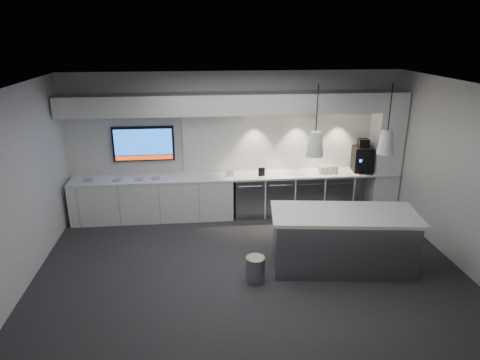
{
  "coord_description": "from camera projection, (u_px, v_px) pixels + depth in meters",
  "views": [
    {
      "loc": [
        -0.81,
        -6.25,
        3.77
      ],
      "look_at": [
        -0.04,
        1.1,
        1.17
      ],
      "focal_mm": 32.0,
      "sensor_mm": 36.0,
      "label": 1
    }
  ],
  "objects": [
    {
      "name": "island",
      "position": [
        342.0,
        240.0,
        7.03
      ],
      "size": [
        2.46,
        1.3,
        0.99
      ],
      "rotation": [
        0.0,
        0.0,
        -0.13
      ],
      "color": "gray",
      "rests_on": "floor"
    },
    {
      "name": "left_base_cabinets",
      "position": [
        153.0,
        199.0,
        8.92
      ],
      "size": [
        3.3,
        0.63,
        0.86
      ],
      "primitive_type": "cube",
      "color": "white",
      "rests_on": "floor"
    },
    {
      "name": "soffit",
      "position": [
        236.0,
        103.0,
        8.46
      ],
      "size": [
        6.9,
        0.6,
        0.4
      ],
      "primitive_type": "cube",
      "color": "white",
      "rests_on": "wall_back"
    },
    {
      "name": "wall_back",
      "position": [
        235.0,
        143.0,
        9.04
      ],
      "size": [
        7.0,
        0.0,
        7.0
      ],
      "primitive_type": "plane",
      "rotation": [
        1.57,
        0.0,
        0.0
      ],
      "color": "silver",
      "rests_on": "floor"
    },
    {
      "name": "cup_cluster",
      "position": [
        328.0,
        170.0,
        9.03
      ],
      "size": [
        0.4,
        0.19,
        0.16
      ],
      "primitive_type": null,
      "color": "silver",
      "rests_on": "back_counter"
    },
    {
      "name": "fridge_unit_c",
      "position": [
        306.0,
        194.0,
        9.24
      ],
      "size": [
        0.6,
        0.61,
        0.85
      ],
      "primitive_type": "cube",
      "color": "gray",
      "rests_on": "floor"
    },
    {
      "name": "sign_black",
      "position": [
        262.0,
        172.0,
        8.86
      ],
      "size": [
        0.14,
        0.05,
        0.18
      ],
      "primitive_type": "cube",
      "rotation": [
        0.0,
        0.0,
        0.2
      ],
      "color": "black",
      "rests_on": "back_counter"
    },
    {
      "name": "wall_left",
      "position": [
        17.0,
        191.0,
        6.35
      ],
      "size": [
        0.0,
        7.0,
        7.0
      ],
      "primitive_type": "plane",
      "rotation": [
        1.57,
        0.0,
        1.57
      ],
      "color": "silver",
      "rests_on": "floor"
    },
    {
      "name": "bin",
      "position": [
        255.0,
        269.0,
        6.72
      ],
      "size": [
        0.38,
        0.38,
        0.42
      ],
      "primitive_type": "cylinder",
      "rotation": [
        0.0,
        0.0,
        0.34
      ],
      "color": "gray",
      "rests_on": "floor"
    },
    {
      "name": "wall_right",
      "position": [
        461.0,
        176.0,
        7.04
      ],
      "size": [
        0.0,
        7.0,
        7.0
      ],
      "primitive_type": "plane",
      "rotation": [
        1.57,
        0.0,
        -1.57
      ],
      "color": "silver",
      "rests_on": "floor"
    },
    {
      "name": "coffee_machine",
      "position": [
        362.0,
        158.0,
        9.13
      ],
      "size": [
        0.44,
        0.59,
        0.7
      ],
      "rotation": [
        0.0,
        0.0,
        -0.13
      ],
      "color": "black",
      "rests_on": "back_counter"
    },
    {
      "name": "fridge_unit_d",
      "position": [
        334.0,
        193.0,
        9.3
      ],
      "size": [
        0.6,
        0.61,
        0.85
      ],
      "primitive_type": "cube",
      "color": "gray",
      "rests_on": "floor"
    },
    {
      "name": "wall_tv",
      "position": [
        144.0,
        144.0,
        8.79
      ],
      "size": [
        1.25,
        0.07,
        0.72
      ],
      "color": "black",
      "rests_on": "wall_back"
    },
    {
      "name": "back_counter",
      "position": [
        237.0,
        176.0,
        8.94
      ],
      "size": [
        6.8,
        0.65,
        0.04
      ],
      "primitive_type": "cube",
      "color": "white",
      "rests_on": "left_base_cabinets"
    },
    {
      "name": "fridge_unit_b",
      "position": [
        277.0,
        195.0,
        9.18
      ],
      "size": [
        0.6,
        0.61,
        0.85
      ],
      "primitive_type": "cube",
      "color": "gray",
      "rests_on": "floor"
    },
    {
      "name": "floor",
      "position": [
        249.0,
        267.0,
        7.19
      ],
      "size": [
        7.0,
        7.0,
        0.0
      ],
      "primitive_type": "plane",
      "color": "#2B2B2E",
      "rests_on": "ground"
    },
    {
      "name": "ceiling",
      "position": [
        251.0,
        86.0,
        6.2
      ],
      "size": [
        7.0,
        7.0,
        0.0
      ],
      "primitive_type": "plane",
      "rotation": [
        3.14,
        0.0,
        0.0
      ],
      "color": "black",
      "rests_on": "wall_back"
    },
    {
      "name": "backsplash",
      "position": [
        291.0,
        140.0,
        9.12
      ],
      "size": [
        4.6,
        0.03,
        1.3
      ],
      "primitive_type": "cube",
      "color": "white",
      "rests_on": "wall_back"
    },
    {
      "name": "tray_b",
      "position": [
        117.0,
        180.0,
        8.61
      ],
      "size": [
        0.19,
        0.19,
        0.02
      ],
      "primitive_type": "cube",
      "rotation": [
        0.0,
        0.0,
        -0.24
      ],
      "color": "#9E9E9E",
      "rests_on": "back_counter"
    },
    {
      "name": "tray_a",
      "position": [
        88.0,
        180.0,
        8.6
      ],
      "size": [
        0.17,
        0.17,
        0.02
      ],
      "primitive_type": "cube",
      "rotation": [
        0.0,
        0.0,
        0.07
      ],
      "color": "#9E9E9E",
      "rests_on": "back_counter"
    },
    {
      "name": "column",
      "position": [
        385.0,
        152.0,
        9.14
      ],
      "size": [
        0.55,
        0.55,
        2.6
      ],
      "primitive_type": "cube",
      "color": "white",
      "rests_on": "floor"
    },
    {
      "name": "sign_white",
      "position": [
        230.0,
        174.0,
        8.82
      ],
      "size": [
        0.18,
        0.04,
        0.14
      ],
      "primitive_type": "cube",
      "rotation": [
        0.0,
        0.0,
        0.1
      ],
      "color": "white",
      "rests_on": "back_counter"
    },
    {
      "name": "tray_d",
      "position": [
        156.0,
        178.0,
        8.73
      ],
      "size": [
        0.18,
        0.18,
        0.02
      ],
      "primitive_type": "cube",
      "rotation": [
        0.0,
        0.0,
        -0.11
      ],
      "color": "#9E9E9E",
      "rests_on": "back_counter"
    },
    {
      "name": "tray_c",
      "position": [
        140.0,
        179.0,
        8.67
      ],
      "size": [
        0.2,
        0.2,
        0.02
      ],
      "primitive_type": "cube",
      "rotation": [
        0.0,
        0.0,
        -0.28
      ],
      "color": "#9E9E9E",
      "rests_on": "back_counter"
    },
    {
      "name": "pendant_left",
      "position": [
        315.0,
        144.0,
        6.43
      ],
      "size": [
        0.26,
        0.26,
        1.07
      ],
      "color": "white",
      "rests_on": "ceiling"
    },
    {
      "name": "wall_front",
      "position": [
        281.0,
        266.0,
        4.35
      ],
      "size": [
        7.0,
        0.0,
        7.0
      ],
      "primitive_type": "plane",
      "rotation": [
        -1.57,
        0.0,
        0.0
      ],
      "color": "silver",
      "rests_on": "floor"
    },
    {
      "name": "fridge_unit_a",
      "position": [
        248.0,
        196.0,
        9.12
      ],
      "size": [
        0.6,
        0.61,
        0.85
      ],
      "primitive_type": "cube",
      "color": "gray",
      "rests_on": "floor"
    },
    {
      "name": "pendant_right",
      "position": [
        386.0,
        142.0,
        6.53
      ],
      "size": [
        0.26,
        0.26,
        1.07
      ],
      "color": "white",
      "rests_on": "ceiling"
    }
  ]
}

